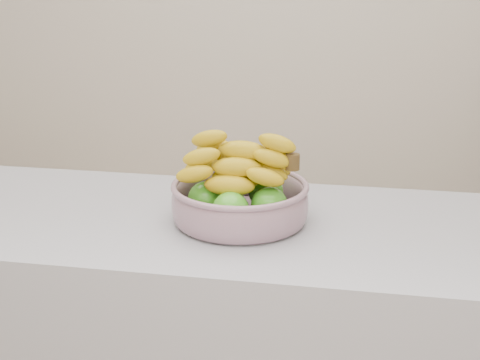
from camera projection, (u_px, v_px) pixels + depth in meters
name	position (u px, v px, depth m)	size (l,w,h in m)	color
fruit_bowl	(240.00, 196.00, 1.53)	(0.32, 0.32, 0.19)	#8B98A7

